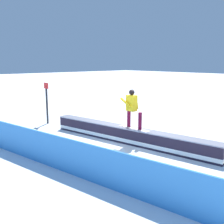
% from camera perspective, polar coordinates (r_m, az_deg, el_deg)
% --- Properties ---
extents(ground_plane, '(120.00, 120.00, 0.00)m').
position_cam_1_polar(ground_plane, '(10.79, 3.30, -6.56)').
color(ground_plane, white).
extents(grind_box, '(7.48, 1.80, 0.64)m').
position_cam_1_polar(grind_box, '(10.71, 3.32, -5.08)').
color(grind_box, black).
rests_on(grind_box, ground_plane).
extents(snowboarder, '(1.47, 0.42, 1.51)m').
position_cam_1_polar(snowboarder, '(10.35, 4.38, 1.00)').
color(snowboarder, silver).
rests_on(snowboarder, grind_box).
extents(safety_fence, '(10.79, 1.91, 1.05)m').
position_cam_1_polar(safety_fence, '(8.59, -13.66, -7.80)').
color(safety_fence, '#3486DD').
rests_on(safety_fence, ground_plane).
extents(trail_marker, '(0.40, 0.10, 2.14)m').
position_cam_1_polar(trail_marker, '(14.20, -13.78, 2.09)').
color(trail_marker, '#262628').
rests_on(trail_marker, ground_plane).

